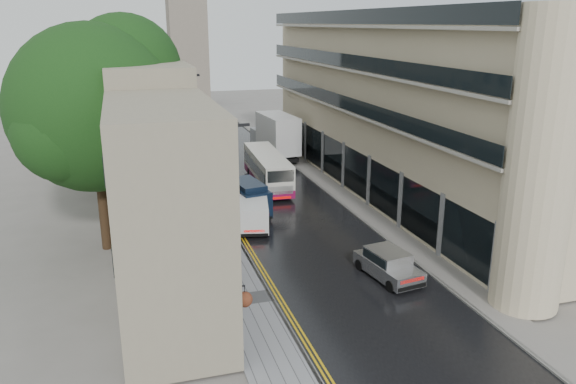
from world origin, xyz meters
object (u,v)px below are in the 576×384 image
cream_bus (262,179)px  lamp_post_near (238,188)px  silver_hatchback (391,278)px  lamp_post_far (192,124)px  tree_far (105,115)px  tree_near (96,137)px  pedestrian (217,235)px  white_van (240,222)px  white_lorry (270,141)px  navy_van (244,205)px

cream_bus → lamp_post_near: (-4.03, -10.42, 2.51)m
silver_hatchback → lamp_post_far: size_ratio=0.48×
tree_far → lamp_post_near: bearing=-64.4°
tree_near → pedestrian: 9.08m
white_van → tree_far: bearing=133.1°
tree_far → silver_hatchback: bearing=-59.5°
white_lorry → navy_van: size_ratio=1.76×
silver_hatchback → navy_van: 13.48m
tree_far → cream_bus: bearing=-24.1°
pedestrian → lamp_post_near: size_ratio=0.22×
tree_far → silver_hatchback: size_ratio=2.95×
cream_bus → white_lorry: size_ratio=1.16×
tree_near → lamp_post_near: (7.75, -2.55, -3.04)m
silver_hatchback → lamp_post_near: lamp_post_near is taller
navy_van → white_van: bearing=-115.7°
pedestrian → lamp_post_far: (1.11, 19.08, 3.55)m
white_van → lamp_post_near: size_ratio=0.58×
white_lorry → pedestrian: white_lorry is taller
tree_near → cream_bus: (11.77, 7.87, -5.55)m
lamp_post_near → navy_van: bearing=67.1°
white_van → navy_van: bearing=85.7°
white_lorry → lamp_post_near: bearing=-114.0°
cream_bus → lamp_post_far: size_ratio=1.15×
tree_near → navy_van: tree_near is taller
silver_hatchback → navy_van: size_ratio=0.86×
white_lorry → pedestrian: bearing=-117.6°
cream_bus → lamp_post_near: lamp_post_near is taller
pedestrian → silver_hatchback: bearing=124.9°
silver_hatchback → white_van: (-5.73, 9.92, 0.20)m
tree_near → silver_hatchback: bearing=-36.4°
white_lorry → white_van: white_lorry is taller
white_van → lamp_post_far: lamp_post_far is taller
tree_near → white_van: 10.19m
white_lorry → lamp_post_near: size_ratio=1.15×
silver_hatchback → white_van: 11.46m
cream_bus → pedestrian: (-5.29, -9.94, -0.45)m
navy_van → tree_far: bearing=120.1°
lamp_post_near → tree_near: bearing=154.4°
silver_hatchback → lamp_post_far: bearing=94.7°
navy_van → pedestrian: 5.01m
pedestrian → lamp_post_far: bearing=-100.9°
pedestrian → tree_near: bearing=-25.3°
cream_bus → navy_van: bearing=-112.6°
cream_bus → silver_hatchback: 18.33m
cream_bus → lamp_post_far: bearing=117.5°
tree_far → white_van: (7.98, -13.40, -5.21)m
white_van → pedestrian: bearing=-124.8°
silver_hatchback → tree_far: bearing=112.0°
tree_near → lamp_post_near: size_ratio=1.83×
lamp_post_near → lamp_post_far: lamp_post_far is taller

